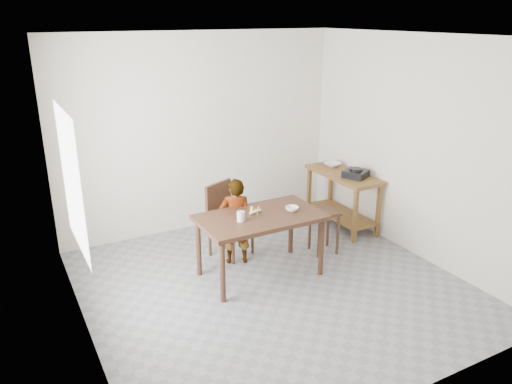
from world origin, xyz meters
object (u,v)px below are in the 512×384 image
prep_counter (342,200)px  stool (324,231)px  child (236,221)px  dining_table (260,245)px  dining_chair (231,221)px

prep_counter → stool: bearing=-142.0°
child → prep_counter: bearing=-151.8°
dining_table → stool: size_ratio=2.47×
dining_table → prep_counter: bearing=22.1°
dining_table → prep_counter: (1.72, 0.70, 0.03)m
child → stool: size_ratio=1.91×
prep_counter → child: (-1.83, -0.28, 0.14)m
child → dining_chair: 0.23m
dining_table → dining_chair: size_ratio=1.52×
prep_counter → dining_table: bearing=-157.9°
child → stool: (1.11, -0.28, -0.26)m
prep_counter → dining_chair: 1.79m
dining_table → child: 0.46m
prep_counter → stool: 0.91m
dining_chair → stool: (1.07, -0.49, -0.18)m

